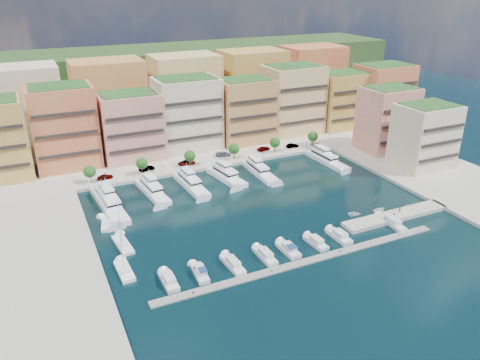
{
  "coord_description": "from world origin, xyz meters",
  "views": [
    {
      "loc": [
        -54.27,
        -104.05,
        58.66
      ],
      "look_at": [
        -2.74,
        5.74,
        6.0
      ],
      "focal_mm": 35.0,
      "sensor_mm": 36.0,
      "label": 1
    }
  ],
  "objects_px": {
    "car_1": "(147,168)",
    "tree_5": "(313,136)",
    "lamppost_3": "(263,149)",
    "cruiser_3": "(265,256)",
    "yacht_2": "(190,183)",
    "cruiser_0": "(169,281)",
    "yacht_3": "(226,175)",
    "car_3": "(223,154)",
    "yacht_6": "(326,159)",
    "person_1": "(399,209)",
    "tree_2": "(190,156)",
    "sailboat_2": "(107,224)",
    "lamppost_2": "(215,157)",
    "tree_4": "(275,142)",
    "cruiser_6": "(339,236)",
    "cruiser_5": "(316,243)",
    "cruiser_1": "(200,273)",
    "car_4": "(264,148)",
    "sailboat_1": "(123,245)",
    "cruiser_8": "(392,223)",
    "tree_0": "(90,172)",
    "tender_0": "(355,214)",
    "yacht_0": "(109,202)",
    "tender_3": "(407,205)",
    "person_0": "(394,216)",
    "cruiser_2": "(233,265)",
    "car_0": "(105,177)",
    "lamppost_4": "(307,142)",
    "cruiser_4": "(289,250)",
    "tender_2": "(380,210)",
    "yacht_1": "(152,190)",
    "lamppost_1": "(162,166)",
    "yacht_4": "(259,171)",
    "tree_1": "(142,163)",
    "car_5": "(292,146)",
    "lamppost_0": "(105,175)",
    "tree_3": "(234,149)",
    "sailboat_0": "(125,271)"
  },
  "relations": [
    {
      "from": "car_1",
      "to": "tree_5",
      "type": "bearing_deg",
      "value": -105.16
    },
    {
      "from": "lamppost_3",
      "to": "cruiser_3",
      "type": "height_order",
      "value": "lamppost_3"
    },
    {
      "from": "yacht_2",
      "to": "cruiser_0",
      "type": "height_order",
      "value": "yacht_2"
    },
    {
      "from": "yacht_3",
      "to": "car_3",
      "type": "relative_size",
      "value": 3.26
    },
    {
      "from": "yacht_6",
      "to": "person_1",
      "type": "distance_m",
      "value": 41.45
    },
    {
      "from": "tree_5",
      "to": "yacht_2",
      "type": "xyz_separation_m",
      "value": [
        -52.7,
        -13.46,
        -3.53
      ]
    },
    {
      "from": "tree_2",
      "to": "cruiser_0",
      "type": "bearing_deg",
      "value": -113.57
    },
    {
      "from": "sailboat_2",
      "to": "lamppost_2",
      "type": "bearing_deg",
      "value": 31.65
    },
    {
      "from": "tree_4",
      "to": "cruiser_6",
      "type": "xyz_separation_m",
      "value": [
        -14.15,
        -58.08,
        -4.2
      ]
    },
    {
      "from": "cruiser_5",
      "to": "person_1",
      "type": "relative_size",
      "value": 4.38
    },
    {
      "from": "tree_4",
      "to": "cruiser_5",
      "type": "distance_m",
      "value": 61.89
    },
    {
      "from": "yacht_2",
      "to": "cruiser_3",
      "type": "bearing_deg",
      "value": -87.36
    },
    {
      "from": "lamppost_2",
      "to": "cruiser_6",
      "type": "relative_size",
      "value": 0.56
    },
    {
      "from": "cruiser_1",
      "to": "car_3",
      "type": "bearing_deg",
      "value": 62.67
    },
    {
      "from": "tree_5",
      "to": "car_4",
      "type": "relative_size",
      "value": 1.15
    },
    {
      "from": "sailboat_1",
      "to": "car_3",
      "type": "distance_m",
      "value": 62.48
    },
    {
      "from": "cruiser_8",
      "to": "car_4",
      "type": "height_order",
      "value": "car_4"
    },
    {
      "from": "lamppost_2",
      "to": "cruiser_5",
      "type": "xyz_separation_m",
      "value": [
        3.04,
        -55.78,
        -3.28
      ]
    },
    {
      "from": "tree_0",
      "to": "cruiser_5",
      "type": "relative_size",
      "value": 0.77
    },
    {
      "from": "tender_0",
      "to": "yacht_0",
      "type": "bearing_deg",
      "value": 84.84
    },
    {
      "from": "cruiser_1",
      "to": "tender_3",
      "type": "xyz_separation_m",
      "value": [
        63.89,
        6.19,
        -0.17
      ]
    },
    {
      "from": "yacht_6",
      "to": "cruiser_5",
      "type": "relative_size",
      "value": 2.76
    },
    {
      "from": "cruiser_8",
      "to": "tender_0",
      "type": "bearing_deg",
      "value": 122.55
    },
    {
      "from": "car_1",
      "to": "person_0",
      "type": "bearing_deg",
      "value": -153.14
    },
    {
      "from": "cruiser_2",
      "to": "car_0",
      "type": "relative_size",
      "value": 1.82
    },
    {
      "from": "yacht_2",
      "to": "cruiser_0",
      "type": "distance_m",
      "value": 49.17
    },
    {
      "from": "cruiser_2",
      "to": "lamppost_4",
      "type": "bearing_deg",
      "value": 45.54
    },
    {
      "from": "cruiser_4",
      "to": "yacht_3",
      "type": "bearing_deg",
      "value": 85.05
    },
    {
      "from": "cruiser_6",
      "to": "tender_2",
      "type": "relative_size",
      "value": 1.91
    },
    {
      "from": "yacht_1",
      "to": "lamppost_3",
      "type": "bearing_deg",
      "value": 14.56
    },
    {
      "from": "tree_5",
      "to": "lamppost_2",
      "type": "xyz_separation_m",
      "value": [
        -40.0,
        -2.3,
        -0.92
      ]
    },
    {
      "from": "tree_0",
      "to": "yacht_1",
      "type": "bearing_deg",
      "value": -41.13
    },
    {
      "from": "lamppost_1",
      "to": "tender_2",
      "type": "height_order",
      "value": "lamppost_1"
    },
    {
      "from": "tree_4",
      "to": "car_0",
      "type": "xyz_separation_m",
      "value": [
        -59.44,
        1.17,
        -2.93
      ]
    },
    {
      "from": "yacht_6",
      "to": "car_1",
      "type": "relative_size",
      "value": 3.97
    },
    {
      "from": "cruiser_8",
      "to": "tender_0",
      "type": "distance_m",
      "value": 9.9
    },
    {
      "from": "car_0",
      "to": "cruiser_2",
      "type": "bearing_deg",
      "value": -169.96
    },
    {
      "from": "yacht_4",
      "to": "person_0",
      "type": "xyz_separation_m",
      "value": [
        16.57,
        -43.84,
        0.77
      ]
    },
    {
      "from": "cruiser_6",
      "to": "car_0",
      "type": "relative_size",
      "value": 1.59
    },
    {
      "from": "tree_1",
      "to": "yacht_0",
      "type": "height_order",
      "value": "tree_1"
    },
    {
      "from": "cruiser_0",
      "to": "cruiser_6",
      "type": "xyz_separation_m",
      "value": [
        43.19,
        -0.0,
        -0.0
      ]
    },
    {
      "from": "car_5",
      "to": "car_1",
      "type": "bearing_deg",
      "value": 87.57
    },
    {
      "from": "lamppost_0",
      "to": "cruiser_3",
      "type": "distance_m",
      "value": 61.37
    },
    {
      "from": "yacht_1",
      "to": "cruiser_8",
      "type": "bearing_deg",
      "value": -41.22
    },
    {
      "from": "sailboat_1",
      "to": "lamppost_1",
      "type": "bearing_deg",
      "value": 60.56
    },
    {
      "from": "tree_5",
      "to": "yacht_2",
      "type": "relative_size",
      "value": 0.29
    },
    {
      "from": "sailboat_1",
      "to": "yacht_4",
      "type": "bearing_deg",
      "value": 27.44
    },
    {
      "from": "yacht_4",
      "to": "tender_3",
      "type": "xyz_separation_m",
      "value": [
        26.51,
        -38.56,
        -0.69
      ]
    },
    {
      "from": "tree_3",
      "to": "sailboat_0",
      "type": "bearing_deg",
      "value": -134.19
    },
    {
      "from": "tree_2",
      "to": "cruiser_5",
      "type": "bearing_deg",
      "value": -79.24
    }
  ]
}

